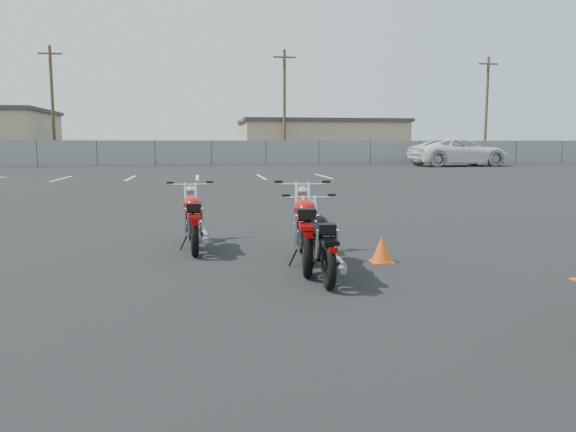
{
  "coord_description": "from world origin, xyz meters",
  "views": [
    {
      "loc": [
        -0.91,
        -6.39,
        1.57
      ],
      "look_at": [
        0.2,
        0.6,
        0.65
      ],
      "focal_mm": 35.0,
      "sensor_mm": 36.0,
      "label": 1
    }
  ],
  "objects": [
    {
      "name": "ground",
      "position": [
        0.0,
        0.0,
        0.0
      ],
      "size": [
        120.0,
        120.0,
        0.0
      ],
      "primitive_type": "plane",
      "color": "black",
      "rests_on": "ground"
    },
    {
      "name": "motorcycle_front_red",
      "position": [
        -1.01,
        2.03,
        0.43
      ],
      "size": [
        0.75,
        1.94,
        0.95
      ],
      "color": "black",
      "rests_on": "ground"
    },
    {
      "name": "motorcycle_second_black",
      "position": [
        0.49,
        -0.01,
        0.41
      ],
      "size": [
        0.72,
        1.85,
        0.9
      ],
      "color": "black",
      "rests_on": "ground"
    },
    {
      "name": "motorcycle_third_red",
      "position": [
        0.44,
        0.65,
        0.47
      ],
      "size": [
        0.81,
        2.11,
        1.03
      ],
      "color": "black",
      "rests_on": "ground"
    },
    {
      "name": "training_cone_near",
      "position": [
        1.47,
        0.65,
        0.17
      ],
      "size": [
        0.29,
        0.29,
        0.35
      ],
      "color": "#FF530D",
      "rests_on": "ground"
    },
    {
      "name": "chainlink_fence",
      "position": [
        -0.0,
        35.0,
        0.9
      ],
      "size": [
        80.06,
        0.06,
        1.8
      ],
      "color": "slate",
      "rests_on": "ground"
    },
    {
      "name": "tan_building_east",
      "position": [
        10.0,
        44.0,
        1.86
      ],
      "size": [
        14.4,
        9.4,
        3.7
      ],
      "color": "tan",
      "rests_on": "ground"
    },
    {
      "name": "utility_pole_b",
      "position": [
        -12.0,
        40.0,
        4.69
      ],
      "size": [
        1.8,
        0.24,
        9.0
      ],
      "color": "#493421",
      "rests_on": "ground"
    },
    {
      "name": "utility_pole_c",
      "position": [
        6.0,
        39.0,
        4.69
      ],
      "size": [
        1.8,
        0.24,
        9.0
      ],
      "color": "#493421",
      "rests_on": "ground"
    },
    {
      "name": "utility_pole_d",
      "position": [
        24.0,
        40.0,
        4.69
      ],
      "size": [
        1.8,
        0.24,
        9.0
      ],
      "color": "#493421",
      "rests_on": "ground"
    },
    {
      "name": "parking_line_stripes",
      "position": [
        -2.5,
        20.0,
        0.0
      ],
      "size": [
        15.12,
        4.0,
        0.01
      ],
      "color": "silver",
      "rests_on": "ground"
    },
    {
      "name": "white_van",
      "position": [
        17.17,
        30.87,
        1.51
      ],
      "size": [
        3.87,
        8.22,
        3.03
      ],
      "primitive_type": "imported",
      "rotation": [
        0.0,
        0.0,
        1.66
      ],
      "color": "white",
      "rests_on": "ground"
    }
  ]
}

